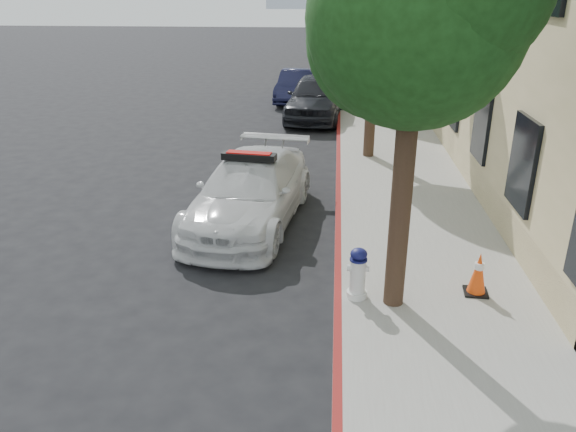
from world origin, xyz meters
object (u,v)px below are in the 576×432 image
(parked_car_mid, at_px, (316,97))
(fire_hydrant, at_px, (358,274))
(parked_car_far, at_px, (297,86))
(traffic_cone, at_px, (478,273))
(police_car, at_px, (250,191))

(parked_car_mid, bearing_deg, fire_hydrant, -79.87)
(parked_car_far, bearing_deg, traffic_cone, -71.61)
(parked_car_mid, distance_m, parked_car_far, 3.51)
(fire_hydrant, height_order, traffic_cone, fire_hydrant)
(fire_hydrant, xyz_separation_m, traffic_cone, (1.87, 0.28, -0.06))
(parked_car_far, bearing_deg, fire_hydrant, -78.12)
(traffic_cone, bearing_deg, fire_hydrant, -171.56)
(fire_hydrant, bearing_deg, parked_car_mid, 94.91)
(parked_car_mid, distance_m, fire_hydrant, 13.19)
(police_car, distance_m, traffic_cone, 4.91)
(police_car, height_order, fire_hydrant, police_car)
(police_car, xyz_separation_m, parked_car_far, (0.03, 13.38, -0.04))
(parked_car_mid, distance_m, traffic_cone, 13.21)
(police_car, distance_m, parked_car_mid, 10.05)
(parked_car_far, height_order, fire_hydrant, parked_car_far)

